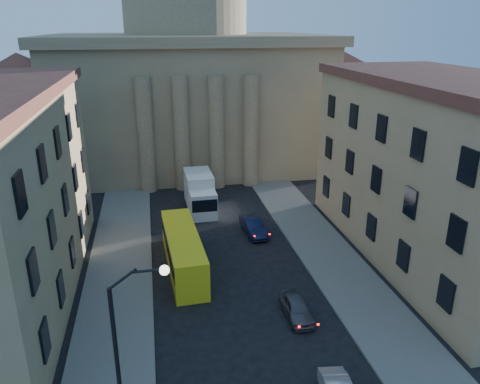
{
  "coord_description": "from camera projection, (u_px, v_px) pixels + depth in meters",
  "views": [
    {
      "loc": [
        -5.37,
        -9.56,
        18.31
      ],
      "look_at": [
        0.12,
        18.8,
        7.89
      ],
      "focal_mm": 35.0,
      "sensor_mm": 36.0,
      "label": 1
    }
  ],
  "objects": [
    {
      "name": "sidewalk_left",
      "position": [
        115.0,
        315.0,
        31.08
      ],
      "size": [
        5.0,
        60.0,
        0.15
      ],
      "primitive_type": "cube",
      "color": "#5E5B55",
      "rests_on": "ground"
    },
    {
      "name": "building_right",
      "position": [
        442.0,
        170.0,
        36.83
      ],
      "size": [
        11.6,
        26.6,
        14.7
      ],
      "color": "tan",
      "rests_on": "ground"
    },
    {
      "name": "sidewalk_right",
      "position": [
        355.0,
        289.0,
        34.12
      ],
      "size": [
        5.0,
        60.0,
        0.15
      ],
      "primitive_type": "cube",
      "color": "#5E5B55",
      "rests_on": "ground"
    },
    {
      "name": "city_bus",
      "position": [
        183.0,
        250.0,
        36.63
      ],
      "size": [
        2.95,
        10.65,
        2.97
      ],
      "rotation": [
        0.0,
        0.0,
        0.05
      ],
      "color": "yellow",
      "rests_on": "ground"
    },
    {
      "name": "church",
      "position": [
        188.0,
        74.0,
        63.2
      ],
      "size": [
        68.02,
        28.76,
        36.6
      ],
      "color": "#756448",
      "rests_on": "ground"
    },
    {
      "name": "car_right_distant",
      "position": [
        253.0,
        227.0,
        42.96
      ],
      "size": [
        1.92,
        4.62,
        1.49
      ],
      "primitive_type": "imported",
      "rotation": [
        0.0,
        0.0,
        0.08
      ],
      "color": "black",
      "rests_on": "ground"
    },
    {
      "name": "street_lamp",
      "position": [
        128.0,
        341.0,
        20.35
      ],
      "size": [
        2.62,
        0.44,
        8.83
      ],
      "color": "black",
      "rests_on": "ground"
    },
    {
      "name": "box_truck",
      "position": [
        200.0,
        193.0,
        48.36
      ],
      "size": [
        2.8,
        6.82,
        3.71
      ],
      "rotation": [
        0.0,
        0.0,
        0.02
      ],
      "color": "silver",
      "rests_on": "ground"
    },
    {
      "name": "car_right_far",
      "position": [
        297.0,
        308.0,
        30.77
      ],
      "size": [
        1.6,
        3.9,
        1.32
      ],
      "primitive_type": "imported",
      "rotation": [
        0.0,
        0.0,
        0.01
      ],
      "color": "#49494E",
      "rests_on": "ground"
    }
  ]
}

